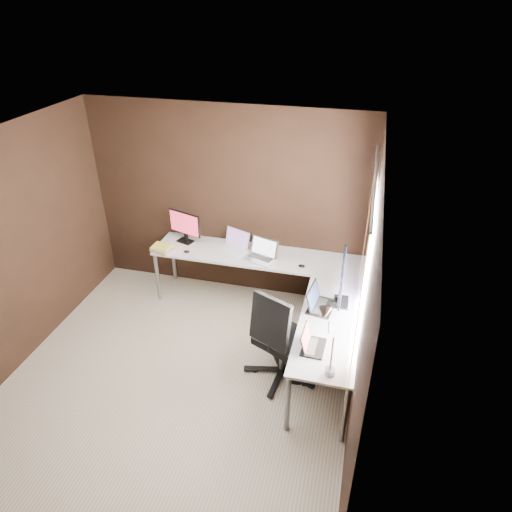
{
  "coord_description": "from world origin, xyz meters",
  "views": [
    {
      "loc": [
        1.67,
        -3.28,
        3.65
      ],
      "look_at": [
        0.6,
        0.95,
        1.05
      ],
      "focal_mm": 32.0,
      "sensor_mm": 36.0,
      "label": 1
    }
  ],
  "objects_px": {
    "book_stack": "(162,248)",
    "desk_lamp": "(326,332)",
    "monitor_right": "(342,279)",
    "laptop_black_big": "(318,303)",
    "wastebasket": "(298,365)",
    "laptop_black_small": "(311,344)",
    "monitor_left": "(185,225)",
    "office_chair": "(280,352)",
    "drawer_pedestal": "(327,310)",
    "laptop_white": "(235,245)",
    "laptop_silver": "(261,254)"
  },
  "relations": [
    {
      "from": "monitor_left",
      "to": "laptop_black_small",
      "type": "bearing_deg",
      "value": -23.02
    },
    {
      "from": "laptop_silver",
      "to": "book_stack",
      "type": "xyz_separation_m",
      "value": [
        -1.27,
        -0.13,
        -0.02
      ]
    },
    {
      "from": "monitor_left",
      "to": "desk_lamp",
      "type": "height_order",
      "value": "desk_lamp"
    },
    {
      "from": "laptop_silver",
      "to": "laptop_black_small",
      "type": "relative_size",
      "value": 1.42
    },
    {
      "from": "office_chair",
      "to": "laptop_black_big",
      "type": "bearing_deg",
      "value": 70.65
    },
    {
      "from": "book_stack",
      "to": "desk_lamp",
      "type": "xyz_separation_m",
      "value": [
        2.25,
        -1.57,
        0.37
      ]
    },
    {
      "from": "monitor_left",
      "to": "laptop_black_big",
      "type": "xyz_separation_m",
      "value": [
        1.88,
        -1.0,
        -0.18
      ]
    },
    {
      "from": "monitor_right",
      "to": "office_chair",
      "type": "height_order",
      "value": "monitor_right"
    },
    {
      "from": "monitor_left",
      "to": "book_stack",
      "type": "distance_m",
      "value": 0.42
    },
    {
      "from": "wastebasket",
      "to": "laptop_black_small",
      "type": "bearing_deg",
      "value": -65.68
    },
    {
      "from": "laptop_black_small",
      "to": "wastebasket",
      "type": "relative_size",
      "value": 0.99
    },
    {
      "from": "laptop_silver",
      "to": "desk_lamp",
      "type": "bearing_deg",
      "value": -42.45
    },
    {
      "from": "laptop_black_big",
      "to": "laptop_silver",
      "type": "bearing_deg",
      "value": 52.84
    },
    {
      "from": "monitor_right",
      "to": "laptop_silver",
      "type": "distance_m",
      "value": 1.26
    },
    {
      "from": "laptop_black_small",
      "to": "monitor_right",
      "type": "bearing_deg",
      "value": -12.14
    },
    {
      "from": "laptop_silver",
      "to": "wastebasket",
      "type": "height_order",
      "value": "laptop_silver"
    },
    {
      "from": "laptop_black_small",
      "to": "wastebasket",
      "type": "height_order",
      "value": "laptop_black_small"
    },
    {
      "from": "monitor_left",
      "to": "laptop_black_big",
      "type": "bearing_deg",
      "value": -10.07
    },
    {
      "from": "drawer_pedestal",
      "to": "book_stack",
      "type": "bearing_deg",
      "value": 176.03
    },
    {
      "from": "laptop_black_big",
      "to": "desk_lamp",
      "type": "relative_size",
      "value": 0.6
    },
    {
      "from": "laptop_silver",
      "to": "desk_lamp",
      "type": "relative_size",
      "value": 0.67
    },
    {
      "from": "desk_lamp",
      "to": "office_chair",
      "type": "bearing_deg",
      "value": 115.88
    },
    {
      "from": "book_stack",
      "to": "drawer_pedestal",
      "type": "bearing_deg",
      "value": -3.97
    },
    {
      "from": "monitor_right",
      "to": "laptop_black_small",
      "type": "xyz_separation_m",
      "value": [
        -0.2,
        -0.77,
        -0.25
      ]
    },
    {
      "from": "laptop_white",
      "to": "laptop_silver",
      "type": "bearing_deg",
      "value": 0.62
    },
    {
      "from": "monitor_right",
      "to": "laptop_black_big",
      "type": "distance_m",
      "value": 0.35
    },
    {
      "from": "monitor_left",
      "to": "book_stack",
      "type": "relative_size",
      "value": 1.61
    },
    {
      "from": "monitor_right",
      "to": "laptop_black_big",
      "type": "relative_size",
      "value": 1.67
    },
    {
      "from": "drawer_pedestal",
      "to": "office_chair",
      "type": "relative_size",
      "value": 0.54
    },
    {
      "from": "office_chair",
      "to": "drawer_pedestal",
      "type": "bearing_deg",
      "value": 89.83
    },
    {
      "from": "monitor_left",
      "to": "office_chair",
      "type": "xyz_separation_m",
      "value": [
        1.56,
        -1.34,
        -0.64
      ]
    },
    {
      "from": "monitor_right",
      "to": "laptop_white",
      "type": "bearing_deg",
      "value": 57.76
    },
    {
      "from": "drawer_pedestal",
      "to": "office_chair",
      "type": "xyz_separation_m",
      "value": [
        -0.4,
        -0.88,
        0.03
      ]
    },
    {
      "from": "laptop_silver",
      "to": "office_chair",
      "type": "height_order",
      "value": "office_chair"
    },
    {
      "from": "desk_lamp",
      "to": "office_chair",
      "type": "height_order",
      "value": "desk_lamp"
    },
    {
      "from": "monitor_right",
      "to": "office_chair",
      "type": "distance_m",
      "value": 1.0
    },
    {
      "from": "laptop_black_big",
      "to": "laptop_black_small",
      "type": "height_order",
      "value": "laptop_black_big"
    },
    {
      "from": "monitor_left",
      "to": "desk_lamp",
      "type": "distance_m",
      "value": 2.78
    },
    {
      "from": "laptop_silver",
      "to": "laptop_black_big",
      "type": "xyz_separation_m",
      "value": [
        0.81,
        -0.82,
        -0.0
      ]
    },
    {
      "from": "drawer_pedestal",
      "to": "book_stack",
      "type": "relative_size",
      "value": 2.08
    },
    {
      "from": "drawer_pedestal",
      "to": "laptop_black_small",
      "type": "relative_size",
      "value": 1.97
    },
    {
      "from": "wastebasket",
      "to": "book_stack",
      "type": "bearing_deg",
      "value": 152.82
    },
    {
      "from": "monitor_left",
      "to": "laptop_silver",
      "type": "xyz_separation_m",
      "value": [
        1.07,
        -0.18,
        -0.18
      ]
    },
    {
      "from": "monitor_left",
      "to": "laptop_white",
      "type": "xyz_separation_m",
      "value": [
        0.68,
        -0.03,
        -0.18
      ]
    },
    {
      "from": "drawer_pedestal",
      "to": "monitor_right",
      "type": "bearing_deg",
      "value": -71.18
    },
    {
      "from": "monitor_right",
      "to": "book_stack",
      "type": "height_order",
      "value": "monitor_right"
    },
    {
      "from": "monitor_right",
      "to": "book_stack",
      "type": "relative_size",
      "value": 2.25
    },
    {
      "from": "monitor_left",
      "to": "book_stack",
      "type": "xyz_separation_m",
      "value": [
        -0.21,
        -0.31,
        -0.2
      ]
    },
    {
      "from": "office_chair",
      "to": "wastebasket",
      "type": "xyz_separation_m",
      "value": [
        0.19,
        0.03,
        -0.17
      ]
    },
    {
      "from": "laptop_black_big",
      "to": "desk_lamp",
      "type": "xyz_separation_m",
      "value": [
        0.16,
        -0.88,
        0.36
      ]
    }
  ]
}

